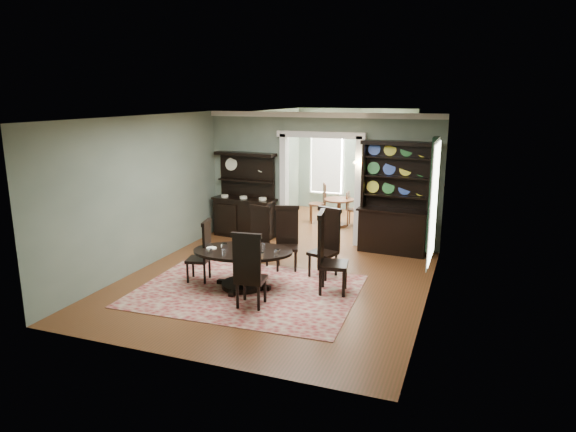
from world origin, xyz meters
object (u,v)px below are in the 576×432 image
sideboard (245,208)px  welsh_dresser (394,213)px  dining_table (243,261)px  parlor_table (339,208)px

sideboard → welsh_dresser: (3.60, -0.02, 0.17)m
dining_table → parlor_table: parlor_table is taller
welsh_dresser → parlor_table: 2.49m
welsh_dresser → sideboard: bearing=-176.7°
sideboard → dining_table: bearing=-60.7°
welsh_dresser → parlor_table: welsh_dresser is taller
welsh_dresser → parlor_table: size_ratio=3.09×
sideboard → welsh_dresser: bearing=4.5°
dining_table → parlor_table: 4.92m
sideboard → parlor_table: size_ratio=2.60×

